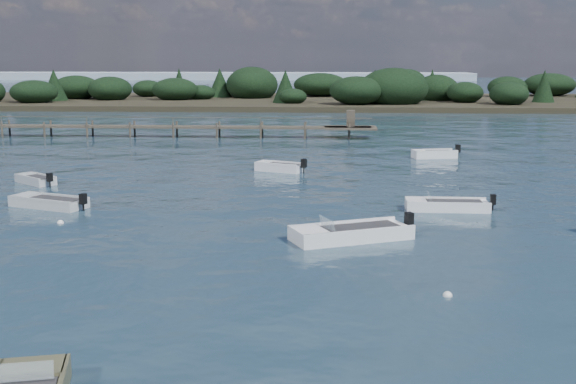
# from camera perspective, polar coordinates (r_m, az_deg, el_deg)

# --- Properties ---
(ground) EXTENTS (400.00, 400.00, 0.00)m
(ground) POSITION_cam_1_polar(r_m,az_deg,el_deg) (82.38, 1.93, 5.22)
(ground) COLOR #182B3A
(ground) RESTS_ON ground
(dinghy_mid_grey) EXTENTS (4.52, 2.93, 1.13)m
(dinghy_mid_grey) POSITION_cam_1_polar(r_m,az_deg,el_deg) (39.92, -18.37, -0.91)
(dinghy_mid_grey) COLOR #B1B7B9
(dinghy_mid_grey) RESTS_ON ground
(tender_far_grey) EXTENTS (3.09, 2.82, 1.08)m
(tender_far_grey) POSITION_cam_1_polar(r_m,az_deg,el_deg) (47.55, -19.31, 0.81)
(tender_far_grey) COLOR #B1B7B9
(tender_far_grey) RESTS_ON ground
(tender_far_white) EXTENTS (3.67, 2.50, 1.25)m
(tender_far_white) POSITION_cam_1_polar(r_m,az_deg,el_deg) (49.73, -0.67, 1.85)
(tender_far_white) COLOR white
(tender_far_white) RESTS_ON ground
(dinghy_mid_white_a) EXTENTS (5.56, 3.86, 1.30)m
(dinghy_mid_white_a) POSITION_cam_1_polar(r_m,az_deg,el_deg) (31.32, 4.98, -3.45)
(dinghy_mid_white_a) COLOR white
(dinghy_mid_white_a) RESTS_ON ground
(dinghy_mid_white_b) EXTENTS (4.56, 1.67, 1.13)m
(dinghy_mid_white_b) POSITION_cam_1_polar(r_m,az_deg,el_deg) (38.06, 12.43, -1.17)
(dinghy_mid_white_b) COLOR white
(dinghy_mid_white_b) RESTS_ON ground
(tender_far_grey_b) EXTENTS (3.86, 2.04, 1.29)m
(tender_far_grey_b) POSITION_cam_1_polar(r_m,az_deg,el_deg) (57.47, 11.49, 2.83)
(tender_far_grey_b) COLOR white
(tender_far_grey_b) RESTS_ON ground
(buoy_b) EXTENTS (0.32, 0.32, 0.32)m
(buoy_b) POSITION_cam_1_polar(r_m,az_deg,el_deg) (24.61, 12.49, -8.03)
(buoy_b) COLOR white
(buoy_b) RESTS_ON ground
(buoy_c) EXTENTS (0.32, 0.32, 0.32)m
(buoy_c) POSITION_cam_1_polar(r_m,az_deg,el_deg) (35.88, -17.53, -2.37)
(buoy_c) COLOR white
(buoy_c) RESTS_ON ground
(jetty) EXTENTS (64.50, 3.20, 3.40)m
(jetty) POSITION_cam_1_polar(r_m,az_deg,el_deg) (74.21, -15.41, 5.01)
(jetty) COLOR #4A4236
(jetty) RESTS_ON ground
(far_headland) EXTENTS (190.00, 40.00, 5.80)m
(far_headland) POSITION_cam_1_polar(r_m,az_deg,el_deg) (124.28, 14.11, 7.64)
(far_headland) COLOR black
(far_headland) RESTS_ON ground
(distant_haze) EXTENTS (280.00, 20.00, 2.40)m
(distant_haze) POSITION_cam_1_polar(r_m,az_deg,el_deg) (268.37, -16.92, 8.52)
(distant_haze) COLOR #93A4B6
(distant_haze) RESTS_ON ground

